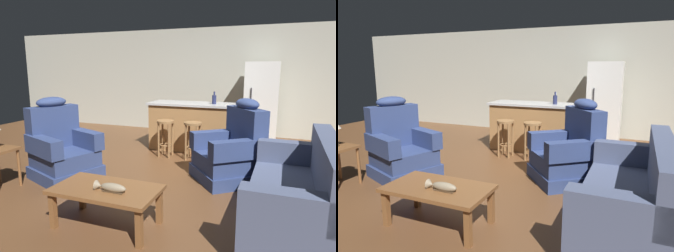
% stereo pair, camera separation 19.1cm
% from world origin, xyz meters
% --- Properties ---
extents(ground_plane, '(12.00, 12.00, 0.00)m').
position_xyz_m(ground_plane, '(0.00, 0.00, 0.00)').
color(ground_plane, brown).
extents(back_wall, '(12.00, 0.05, 2.60)m').
position_xyz_m(back_wall, '(0.00, 3.12, 1.30)').
color(back_wall, '#B2B2A3').
rests_on(back_wall, ground_plane).
extents(coffee_table, '(1.10, 0.60, 0.42)m').
position_xyz_m(coffee_table, '(-0.02, -1.84, 0.36)').
color(coffee_table, brown).
rests_on(coffee_table, ground_plane).
extents(fish_figurine, '(0.34, 0.10, 0.10)m').
position_xyz_m(fish_figurine, '(0.07, -1.91, 0.46)').
color(fish_figurine, '#4C3823').
rests_on(fish_figurine, coffee_table).
extents(couch, '(0.86, 1.91, 0.94)m').
position_xyz_m(couch, '(1.82, -1.14, 0.34)').
color(couch, '#4C5675').
rests_on(couch, ground_plane).
extents(recliner_near_lamp, '(1.08, 1.08, 1.20)m').
position_xyz_m(recliner_near_lamp, '(-1.45, -0.82, 0.42)').
color(recliner_near_lamp, navy).
rests_on(recliner_near_lamp, ground_plane).
extents(recliner_near_island, '(1.18, 1.18, 1.20)m').
position_xyz_m(recliner_near_island, '(0.97, -0.05, 0.42)').
color(recliner_near_island, navy).
rests_on(recliner_near_island, ground_plane).
extents(kitchen_island, '(1.80, 0.70, 0.95)m').
position_xyz_m(kitchen_island, '(0.00, 1.35, 0.48)').
color(kitchen_island, '#9E7042').
rests_on(kitchen_island, ground_plane).
extents(bar_stool_left, '(0.32, 0.32, 0.68)m').
position_xyz_m(bar_stool_left, '(-0.37, 0.72, 0.47)').
color(bar_stool_left, olive).
rests_on(bar_stool_left, ground_plane).
extents(bar_stool_right, '(0.32, 0.32, 0.68)m').
position_xyz_m(bar_stool_right, '(0.15, 0.72, 0.47)').
color(bar_stool_right, olive).
rests_on(bar_stool_right, ground_plane).
extents(refrigerator, '(0.70, 0.69, 1.76)m').
position_xyz_m(refrigerator, '(1.19, 2.55, 0.88)').
color(refrigerator, white).
rests_on(refrigerator, ground_plane).
extents(bottle_tall_green, '(0.08, 0.08, 0.24)m').
position_xyz_m(bottle_tall_green, '(0.40, 1.32, 1.04)').
color(bottle_tall_green, '#23284C').
rests_on(bottle_tall_green, kitchen_island).
extents(bottle_short_amber, '(0.06, 0.06, 0.21)m').
position_xyz_m(bottle_short_amber, '(0.35, 1.54, 1.03)').
color(bottle_short_amber, silver).
rests_on(bottle_short_amber, kitchen_island).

